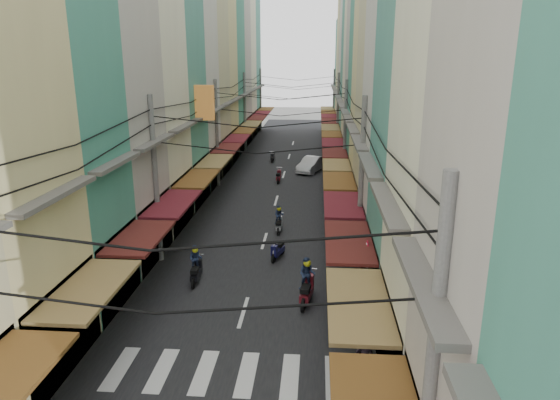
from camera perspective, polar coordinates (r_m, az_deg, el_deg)
The scene contains 15 objects.
ground at distance 22.27m, azimuth -3.45°, elevation -10.23°, with size 160.00×160.00×0.00m, color slate.
road at distance 41.06m, azimuth 0.25°, elevation 2.28°, with size 10.00×80.00×0.02m, color black.
sidewalk_left at distance 42.00m, azimuth -8.64°, elevation 2.44°, with size 3.00×80.00×0.06m, color gray.
sidewalk_right at distance 41.12m, azimuth 9.33°, elevation 2.11°, with size 3.00×80.00×0.06m, color gray.
crosswalk at distance 17.16m, azimuth -6.25°, elevation -19.05°, with size 7.55×2.40×0.01m.
building_row_left at distance 37.86m, azimuth -12.64°, elevation 15.65°, with size 7.80×67.67×23.70m.
building_row_right at distance 36.55m, azimuth 12.78°, elevation 15.06°, with size 7.80×68.98×22.59m.
utility_poles at distance 35.03m, azimuth -0.32°, elevation 10.79°, with size 10.20×66.13×8.20m.
white_car at distance 44.21m, azimuth 3.58°, elevation 3.24°, with size 4.65×1.82×1.64m, color silver.
bicycle at distance 20.30m, azimuth 12.85°, elevation -13.45°, with size 0.67×1.80×1.24m, color black.
moving_scooters at distance 27.61m, azimuth -1.18°, elevation -3.64°, with size 5.58×30.34×2.01m.
parked_scooters at distance 17.98m, azimuth 9.96°, elevation -15.67°, with size 12.98×13.74×1.02m.
pedestrians at distance 25.19m, azimuth -14.15°, elevation -4.82°, with size 12.11×26.32×2.25m.
market_umbrella at distance 20.77m, azimuth 12.57°, elevation -6.50°, with size 2.18×2.18×2.30m.
traffic_sign at distance 19.43m, azimuth 9.86°, elevation -6.92°, with size 0.10×0.70×3.19m.
Camera 1 is at (2.80, -19.75, 9.91)m, focal length 32.00 mm.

